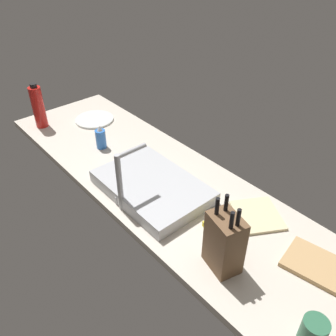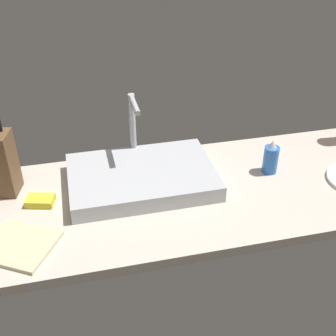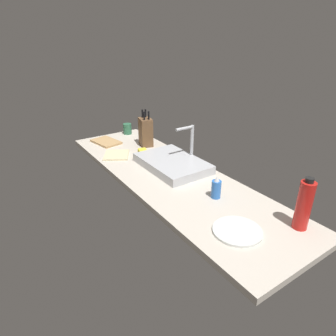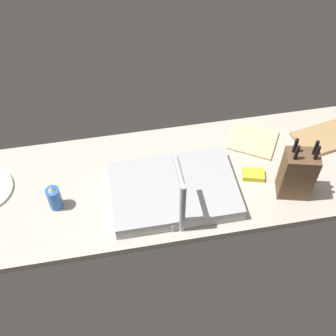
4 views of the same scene
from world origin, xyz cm
name	(u,v)px [view 3 (image 3 of 4)]	position (x,y,z in cm)	size (l,w,h in cm)	color
countertop_slab	(168,176)	(0.00, 0.00, 1.75)	(198.98, 59.67, 3.50)	beige
sink_basin	(172,163)	(-7.36, 8.26, 6.39)	(50.48, 33.96, 5.79)	#B7BABF
faucet	(190,141)	(-7.19, 23.14, 19.63)	(5.50, 14.87, 27.13)	#B7BABF
knife_block	(146,132)	(-55.28, 15.21, 15.04)	(14.48, 11.95, 29.04)	brown
cutting_board	(106,142)	(-79.32, -9.82, 4.40)	(24.59, 16.21, 1.80)	tan
soap_bottle	(216,188)	(39.68, 5.29, 9.12)	(5.44, 5.44, 13.05)	blue
water_bottle	(304,205)	(82.76, 19.11, 15.91)	(6.91, 6.91, 26.31)	red
dinner_plate	(237,231)	(68.77, -7.84, 4.10)	(23.09, 23.09, 1.20)	silver
dish_towel	(117,155)	(-48.20, -14.66, 4.10)	(19.93, 17.85, 1.20)	beige
coffee_mug	(127,129)	(-90.98, 16.33, 8.22)	(7.57, 7.57, 9.44)	#2D6647
dish_sponge	(143,151)	(-42.21, 4.84, 4.70)	(9.00, 6.00, 2.40)	yellow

